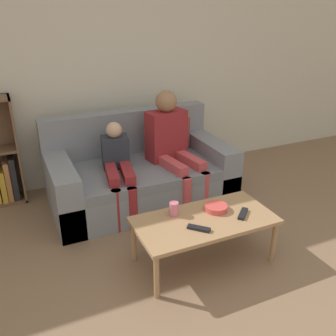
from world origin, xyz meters
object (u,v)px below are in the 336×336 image
Objects in this scene: couch at (139,174)px; coffee_table at (204,223)px; snack_bowl at (216,208)px; person_adult at (171,139)px; tv_remote_1 at (199,228)px; tv_remote_0 at (243,214)px; cup_near at (174,209)px; person_child at (118,165)px.

couch is 1.20m from coffee_table.
snack_bowl is (0.24, -1.12, 0.13)m from couch.
person_adult is 1.05m from snack_bowl.
couch reaches higher than tv_remote_1.
tv_remote_1 is at bearing -127.90° from tv_remote_0.
cup_near is 0.28m from tv_remote_1.
tv_remote_1 reaches higher than coffee_table.
couch is at bearing 40.42° from person_child.
person_child is at bearing 101.01° from cup_near.
person_child is 4.73× the size of snack_bowl.
coffee_table is 1.16m from person_adult.
person_child is (-0.36, 1.04, 0.14)m from coffee_table.
person_child is at bearing 177.34° from person_adult.
person_adult is at bearing 78.70° from coffee_table.
coffee_table is 0.18m from snack_bowl.
coffee_table is 5.91× the size of snack_bowl.
cup_near is 0.70× the size of tv_remote_1.
coffee_table is at bearing -147.17° from tv_remote_0.
snack_bowl is at bearing -77.93° from couch.
person_adult is 6.14× the size of snack_bowl.
couch is 9.84× the size of snack_bowl.
coffee_table is (0.09, -1.20, 0.07)m from couch.
tv_remote_1 is at bearing -135.08° from coffee_table.
snack_bowl is (0.26, 0.19, 0.01)m from tv_remote_1.
cup_near is at bearing -122.46° from person_adult.
snack_bowl is at bearing -103.22° from person_adult.
tv_remote_0 is (0.39, -1.27, 0.12)m from couch.
couch is at bearing 153.98° from person_adult.
couch is 1.32m from tv_remote_1.
tv_remote_1 is 0.32m from snack_bowl.
tv_remote_1 is (-0.11, -0.11, 0.05)m from coffee_table.
person_adult is 0.61m from person_child.
tv_remote_0 is 0.21m from snack_bowl.
couch is at bearing 44.35° from tv_remote_1.
tv_remote_0 is (0.66, -1.11, -0.10)m from person_child.
cup_near is 0.70× the size of tv_remote_0.
couch is 2.08× the size of person_child.
tv_remote_0 is at bearing -13.68° from coffee_table.
person_adult is 1.20m from tv_remote_0.
person_adult is at bearing 16.14° from person_child.
person_adult reaches higher than tv_remote_1.
couch reaches higher than cup_near.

